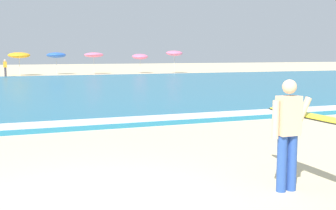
{
  "coord_description": "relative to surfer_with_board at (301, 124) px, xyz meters",
  "views": [
    {
      "loc": [
        -1.17,
        -5.62,
        2.11
      ],
      "look_at": [
        1.8,
        2.12,
        1.1
      ],
      "focal_mm": 45.04,
      "sensor_mm": 36.0,
      "label": 1
    }
  ],
  "objects": [
    {
      "name": "beach_umbrella_5",
      "position": [
        9.38,
        38.64,
        0.76
      ],
      "size": [
        1.73,
        1.77,
        2.14
      ],
      "color": "beige",
      "rests_on": "ground"
    },
    {
      "name": "beach_umbrella_2",
      "position": [
        -3.01,
        37.66,
        0.93
      ],
      "size": [
        2.05,
        2.08,
        2.29
      ],
      "color": "beige",
      "rests_on": "ground"
    },
    {
      "name": "sea",
      "position": [
        -3.04,
        20.25,
        -0.96
      ],
      "size": [
        120.0,
        28.0,
        0.14
      ],
      "primitive_type": "cube",
      "color": "teal",
      "rests_on": "ground"
    },
    {
      "name": "beach_umbrella_3",
      "position": [
        0.58,
        38.85,
        0.92
      ],
      "size": [
        1.93,
        1.94,
        2.25
      ],
      "color": "beige",
      "rests_on": "ground"
    },
    {
      "name": "beachgoer_near_row_left",
      "position": [
        -4.3,
        36.57,
        -0.19
      ],
      "size": [
        0.32,
        0.2,
        1.58
      ],
      "color": "#383842",
      "rests_on": "ground"
    },
    {
      "name": "surf_foam",
      "position": [
        -3.04,
        6.85,
        -0.89
      ],
      "size": [
        120.0,
        1.12,
        0.01
      ],
      "primitive_type": "cube",
      "color": "white",
      "rests_on": "sea"
    },
    {
      "name": "beach_umbrella_6",
      "position": [
        12.88,
        37.42,
        1.12
      ],
      "size": [
        1.8,
        1.83,
        2.47
      ],
      "color": "beige",
      "rests_on": "ground"
    },
    {
      "name": "ground_plane",
      "position": [
        -3.04,
        0.38,
        -1.03
      ],
      "size": [
        160.0,
        160.0,
        0.0
      ],
      "primitive_type": "plane",
      "color": "beige"
    },
    {
      "name": "beach_umbrella_4",
      "position": [
        4.29,
        38.33,
        0.94
      ],
      "size": [
        2.01,
        2.02,
        2.26
      ],
      "color": "beige",
      "rests_on": "ground"
    },
    {
      "name": "surfer_with_board",
      "position": [
        0.0,
        0.0,
        0.0
      ],
      "size": [
        0.95,
        2.55,
        1.73
      ],
      "color": "#284CA3",
      "rests_on": "ground"
    }
  ]
}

